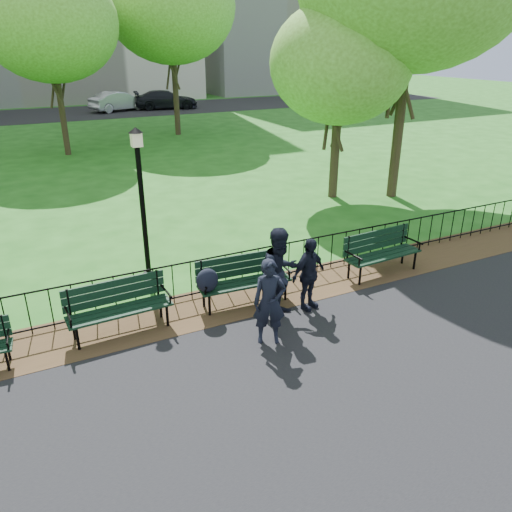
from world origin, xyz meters
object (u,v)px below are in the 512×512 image
lamppost (142,201)px  person_left (269,302)px  person_mid (281,273)px  sedan_dark (166,100)px  park_bench_right_a (381,248)px  sedan_silver (119,101)px  park_bench_left_a (118,302)px  tree_far_c (49,23)px  person_right (309,274)px  park_bench_main (228,277)px  tree_far_e (171,6)px  tree_near_e (341,63)px

lamppost → person_left: 3.96m
person_left → person_mid: (0.65, 0.76, 0.12)m
lamppost → sedan_dark: size_ratio=0.69×
park_bench_right_a → sedan_silver: sedan_silver is taller
park_bench_left_a → person_mid: 3.16m
park_bench_right_a → lamppost: bearing=154.1°
park_bench_left_a → tree_far_c: bearing=83.2°
person_left → lamppost: bearing=132.3°
person_mid → person_right: 0.67m
park_bench_main → park_bench_right_a: size_ratio=1.04×
sedan_silver → sedan_dark: (3.79, -0.35, -0.03)m
person_left → sedan_silver: (4.98, 34.93, -0.05)m
lamppost → sedan_dark: lamppost is taller
sedan_silver → person_left: bearing=151.8°
park_bench_main → sedan_silver: 33.77m
tree_far_e → person_mid: tree_far_e is taller
tree_far_e → person_mid: bearing=-103.2°
lamppost → tree_far_c: bearing=89.1°
person_right → sedan_silver: 34.37m
park_bench_main → sedan_silver: size_ratio=0.45×
tree_near_e → park_bench_main: bearing=-138.9°
park_bench_right_a → person_left: 4.05m
tree_far_e → park_bench_right_a: bearing=-95.3°
tree_near_e → person_mid: size_ratio=3.47×
park_bench_main → lamppost: (-1.12, 2.05, 1.21)m
person_right → sedan_dark: size_ratio=0.30×
tree_far_c → sedan_silver: bearing=69.1°
tree_near_e → sedan_silver: (-1.50, 27.60, -3.71)m
park_bench_right_a → person_left: size_ratio=1.23×
park_bench_main → tree_far_e: 22.45m
person_right → sedan_silver: (3.68, 34.18, -0.01)m
park_bench_main → tree_near_e: size_ratio=0.32×
person_mid → sedan_dark: size_ratio=0.37×
lamppost → person_mid: lamppost is taller
park_bench_main → park_bench_right_a: park_bench_right_a is taller
tree_far_c → park_bench_right_a: bearing=-74.9°
sedan_dark → lamppost: bearing=172.5°
park_bench_right_a → tree_far_c: 19.07m
tree_far_e → sedan_silver: size_ratio=2.15×
park_bench_main → tree_far_c: 18.41m
person_right → person_left: bearing=-166.6°
person_right → sedan_dark: 34.64m
tree_far_e → park_bench_left_a: bearing=-111.3°
sedan_silver → tree_far_c: bearing=139.1°
tree_near_e → sedan_dark: 27.59m
tree_far_e → person_mid: 22.93m
lamppost → person_right: 3.99m
person_left → tree_far_c: bearing=116.0°
park_bench_right_a → person_left: (-3.77, -1.48, 0.18)m
tree_near_e → person_left: (-6.48, -7.33, -3.66)m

